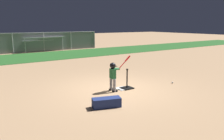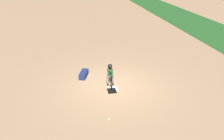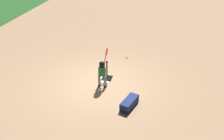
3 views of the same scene
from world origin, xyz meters
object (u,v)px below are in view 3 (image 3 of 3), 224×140
(batter_child, at_px, (102,70))
(baseball, at_px, (127,58))
(equipment_bag, at_px, (129,103))
(batting_tee, at_px, (107,76))

(batter_child, height_order, baseball, batter_child)
(batter_child, height_order, equipment_bag, batter_child)
(batting_tee, bearing_deg, batter_child, 177.16)
(batter_child, xyz_separation_m, equipment_bag, (-1.06, -1.19, -0.54))
(baseball, bearing_deg, batter_child, 169.24)
(baseball, bearing_deg, batting_tee, 166.97)
(batting_tee, height_order, batter_child, batter_child)
(equipment_bag, bearing_deg, baseball, 28.08)
(equipment_bag, bearing_deg, batter_child, 65.69)
(batter_child, distance_m, equipment_bag, 1.68)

